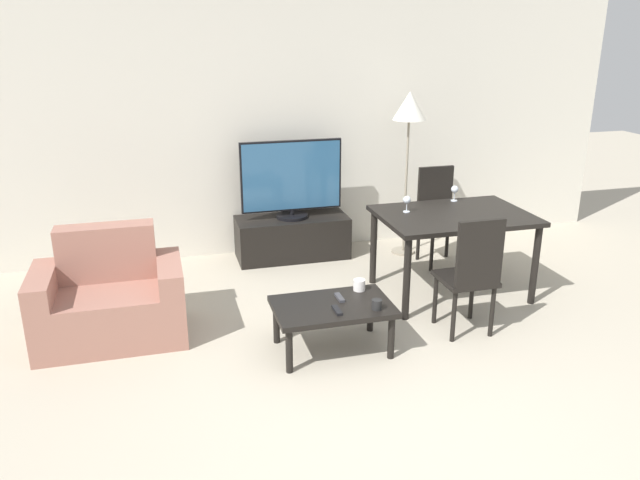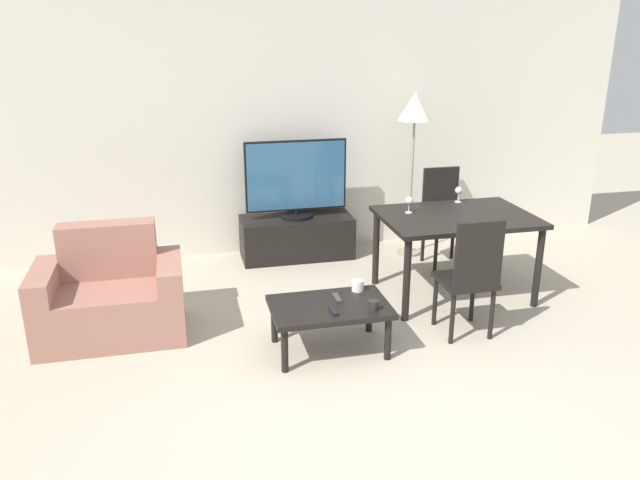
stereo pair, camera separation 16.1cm
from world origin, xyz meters
The scene contains 16 objects.
ground_plane centered at (0.00, 0.00, 0.00)m, with size 18.00×18.00×0.00m, color #B2A893.
wall_back centered at (0.00, 3.33, 1.35)m, with size 7.14×0.06×2.70m.
armchair centered at (-1.80, 1.68, 0.30)m, with size 1.09×0.68×0.84m.
tv_stand centered at (-0.08, 3.02, 0.21)m, with size 1.14×0.48×0.43m.
tv centered at (-0.08, 3.02, 0.83)m, with size 1.02×0.32×0.79m.
coffee_table centered at (-0.23, 1.03, 0.32)m, with size 0.86×0.56×0.37m.
dining_table centered at (1.08, 1.76, 0.66)m, with size 1.30×0.91×0.74m.
dining_chair_near centered at (0.86, 0.99, 0.53)m, with size 0.40×0.40×0.96m.
dining_chair_far centered at (1.31, 2.53, 0.53)m, with size 0.40×0.40×0.96m.
floor_lamp centered at (1.09, 2.84, 1.45)m, with size 0.33×0.33×1.68m.
remote_primary centered at (-0.15, 1.10, 0.38)m, with size 0.04×0.15×0.02m.
remote_secondary centered at (-0.23, 0.90, 0.38)m, with size 0.04×0.15×0.02m.
cup_white_near centered at (0.04, 1.22, 0.41)m, with size 0.09×0.09×0.09m.
cup_colored_far centered at (0.05, 0.86, 0.41)m, with size 0.07×0.07×0.07m.
wine_glass_left centered at (1.27, 2.13, 0.85)m, with size 0.07×0.07×0.15m.
wine_glass_center centered at (0.70, 1.91, 0.85)m, with size 0.07×0.07×0.15m.
Camera 1 is at (-1.39, -2.93, 2.29)m, focal length 35.00 mm.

